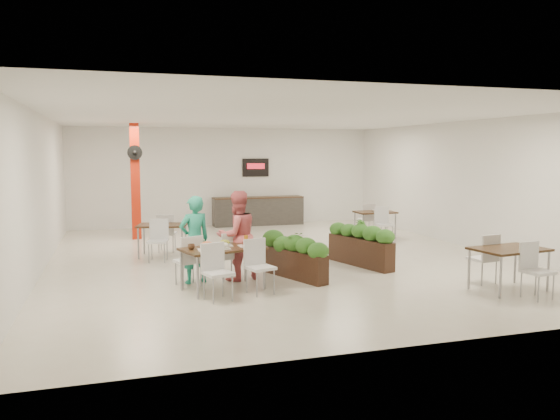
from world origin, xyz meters
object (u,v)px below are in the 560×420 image
object	(u,v)px
service_counter	(258,210)
main_table	(223,254)
side_table_a	(162,230)
red_column	(135,180)
planter_left	(295,253)
side_table_b	(375,216)
side_table_c	(509,255)
diner_man	(195,240)
diner_woman	(237,236)
planter_right	(360,243)

from	to	relation	value
service_counter	main_table	world-z (taller)	service_counter
side_table_a	red_column	bearing A→B (deg)	114.03
planter_left	side_table_b	xyz separation A→B (m)	(3.76, 4.07, 0.13)
main_table	side_table_c	xyz separation A→B (m)	(4.75, -1.51, -0.01)
main_table	diner_man	distance (m)	0.78
service_counter	diner_man	size ratio (longest dim) A/B	1.86
main_table	planter_left	size ratio (longest dim) A/B	1.16
red_column	side_table_a	xyz separation A→B (m)	(0.47, -2.85, -1.02)
red_column	planter_left	bearing A→B (deg)	-65.32
diner_woman	side_table_c	size ratio (longest dim) A/B	1.02
diner_woman	planter_left	world-z (taller)	diner_woman
diner_man	side_table_b	size ratio (longest dim) A/B	0.99
service_counter	diner_man	distance (m)	8.18
planter_right	side_table_b	xyz separation A→B (m)	(2.05, 3.37, 0.13)
main_table	side_table_c	bearing A→B (deg)	-17.62
main_table	side_table_c	distance (m)	4.98
red_column	diner_woman	size ratio (longest dim) A/B	1.89
side_table_a	side_table_b	world-z (taller)	same
main_table	diner_man	xyz separation A→B (m)	(-0.39, 0.66, 0.17)
red_column	side_table_c	xyz separation A→B (m)	(5.95, -7.83, -1.01)
diner_woman	side_table_a	world-z (taller)	diner_woman
service_counter	side_table_c	xyz separation A→B (m)	(1.95, -9.69, 0.14)
service_counter	side_table_a	bearing A→B (deg)	-126.81
diner_woman	side_table_c	distance (m)	4.86
planter_left	side_table_a	distance (m)	3.73
service_counter	diner_woman	bearing A→B (deg)	-107.61
planter_right	side_table_c	xyz separation A→B (m)	(1.55, -2.69, 0.13)
main_table	planter_right	distance (m)	3.41
diner_man	side_table_b	bearing A→B (deg)	-161.44
service_counter	side_table_c	distance (m)	9.89
diner_woman	side_table_a	bearing A→B (deg)	-83.90
planter_left	service_counter	bearing A→B (deg)	80.35
diner_man	diner_woman	distance (m)	0.80
side_table_a	side_table_c	bearing A→B (deg)	-27.48
main_table	diner_man	bearing A→B (deg)	120.81
side_table_c	red_column	bearing A→B (deg)	119.45
main_table	side_table_a	distance (m)	3.54
side_table_b	diner_man	bearing A→B (deg)	-143.44
main_table	side_table_b	size ratio (longest dim) A/B	1.16
planter_right	side_table_a	size ratio (longest dim) A/B	1.09
main_table	planter_left	bearing A→B (deg)	17.64
side_table_c	side_table_a	bearing A→B (deg)	130.00
diner_woman	side_table_b	xyz separation A→B (m)	(4.84, 3.89, -0.22)
side_table_b	side_table_c	distance (m)	6.07
diner_woman	planter_right	size ratio (longest dim) A/B	0.92
diner_man	side_table_a	distance (m)	2.84
diner_man	diner_woman	world-z (taller)	diner_woman
red_column	planter_right	distance (m)	6.87
diner_woman	side_table_a	distance (m)	3.04
side_table_a	main_table	bearing A→B (deg)	-63.32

